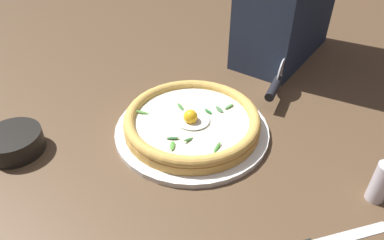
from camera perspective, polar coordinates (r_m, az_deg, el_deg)
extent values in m
cube|color=brown|center=(0.78, -0.89, -3.05)|extent=(2.40, 2.40, 0.03)
cylinder|color=white|center=(0.77, 0.00, -1.54)|extent=(0.33, 0.33, 0.01)
cylinder|color=gold|center=(0.76, 0.00, -0.63)|extent=(0.29, 0.29, 0.02)
torus|color=#D9A850|center=(0.75, 0.00, 0.30)|extent=(0.29, 0.29, 0.02)
cylinder|color=#ECE7C5|center=(0.75, 0.00, 0.06)|extent=(0.25, 0.25, 0.00)
ellipsoid|color=white|center=(0.74, 0.05, 0.07)|extent=(0.08, 0.07, 0.01)
sphere|color=yellow|center=(0.73, -0.13, 0.64)|extent=(0.03, 0.03, 0.03)
ellipsoid|color=#549D3D|center=(0.68, -3.19, -4.17)|extent=(0.02, 0.03, 0.00)
ellipsoid|color=#488540|center=(0.79, 6.04, 2.22)|extent=(0.01, 0.03, 0.01)
ellipsoid|color=#246E30|center=(0.77, 2.63, 1.42)|extent=(0.02, 0.01, 0.01)
ellipsoid|color=#539D41|center=(0.77, -8.03, 1.23)|extent=(0.03, 0.02, 0.01)
ellipsoid|color=#487948|center=(0.78, 4.45, 1.73)|extent=(0.03, 0.02, 0.01)
ellipsoid|color=#3C8031|center=(0.68, 4.12, -4.40)|extent=(0.01, 0.03, 0.01)
ellipsoid|color=#3E753A|center=(0.69, -0.56, -3.16)|extent=(0.01, 0.03, 0.01)
ellipsoid|color=#407937|center=(0.78, -1.87, 2.15)|extent=(0.03, 0.02, 0.01)
ellipsoid|color=#286030|center=(0.70, -3.15, -2.93)|extent=(0.03, 0.02, 0.01)
cylinder|color=black|center=(0.80, -26.85, -3.23)|extent=(0.11, 0.11, 0.04)
cylinder|color=silver|center=(0.92, 14.14, 7.01)|extent=(0.02, 0.09, 0.09)
cylinder|color=silver|center=(0.91, 13.99, 6.73)|extent=(0.01, 0.02, 0.01)
cylinder|color=black|center=(0.86, 13.14, 5.05)|extent=(0.04, 0.09, 0.02)
cube|color=silver|center=(0.64, 24.28, -16.68)|extent=(0.10, 0.12, 0.00)
cylinder|color=silver|center=(0.69, 28.29, -8.93)|extent=(0.03, 0.03, 0.08)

